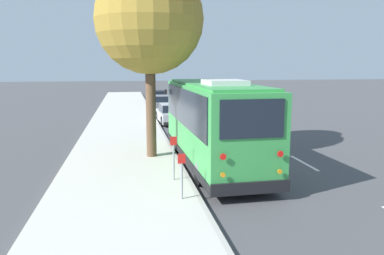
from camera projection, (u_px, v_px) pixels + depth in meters
The scene contains 12 objects.
ground_plane at pixel (232, 169), 14.33m from camera, with size 160.00×160.00×0.00m, color #474749.
sidewalk_slab at pixel (121, 172), 13.61m from camera, with size 80.00×4.41×0.15m, color beige.
curb_strip at pixel (183, 169), 14.00m from camera, with size 80.00×0.14×0.15m, color #AAA69D.
shuttle_bus at pixel (213, 119), 14.65m from camera, with size 8.91×2.77×3.42m.
parked_sedan_silver at pixel (171, 114), 25.51m from camera, with size 4.18×1.89×1.32m.
parked_sedan_gray at pixel (161, 104), 32.35m from camera, with size 4.39×1.92×1.33m.
parked_sedan_black at pixel (158, 98), 38.36m from camera, with size 4.74×1.92×1.31m.
street_tree at pixel (149, 13), 14.90m from camera, with size 4.34×4.34×8.38m.
sign_post_near at pixel (182, 176), 10.60m from camera, with size 0.06×0.22×1.32m.
sign_post_far at pixel (174, 158), 12.37m from camera, with size 0.06×0.22×1.46m.
lane_stripe_mid at pixel (304, 163), 15.19m from camera, with size 2.40×0.14×0.01m, color silver.
lane_stripe_ahead at pixel (254, 136), 21.02m from camera, with size 2.40×0.14×0.01m, color silver.
Camera 1 is at (-13.40, 3.91, 3.94)m, focal length 35.00 mm.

